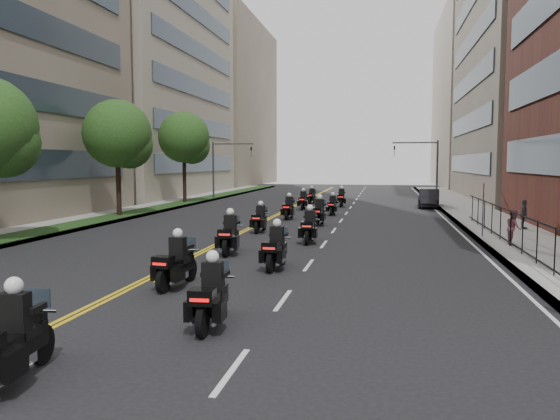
{
  "coord_description": "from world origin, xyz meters",
  "views": [
    {
      "loc": [
        5.76,
        -8.93,
        3.65
      ],
      "look_at": [
        1.67,
        12.65,
        1.71
      ],
      "focal_mm": 35.0,
      "sensor_mm": 36.0,
      "label": 1
    }
  ],
  "objects_px": {
    "pedestrian_c": "(524,214)",
    "pedestrian_b": "(513,227)",
    "motorcycle_10": "(303,201)",
    "motorcycle_5": "(309,228)",
    "motorcycle_7": "(319,213)",
    "motorcycle_9": "(333,206)",
    "motorcycle_3": "(276,249)",
    "parked_sedan": "(429,198)",
    "motorcycle_1": "(211,297)",
    "motorcycle_0": "(11,343)",
    "motorcycle_4": "(230,236)",
    "motorcycle_2": "(176,264)",
    "motorcycle_6": "(260,220)",
    "motorcycle_11": "(341,198)",
    "motorcycle_12": "(312,197)",
    "motorcycle_8": "(289,209)"
  },
  "relations": [
    {
      "from": "pedestrian_c",
      "to": "pedestrian_b",
      "type": "bearing_deg",
      "value": 167.71
    },
    {
      "from": "motorcycle_10",
      "to": "motorcycle_5",
      "type": "bearing_deg",
      "value": -82.8
    },
    {
      "from": "motorcycle_7",
      "to": "motorcycle_9",
      "type": "distance_m",
      "value": 6.33
    },
    {
      "from": "motorcycle_3",
      "to": "parked_sedan",
      "type": "xyz_separation_m",
      "value": [
        7.21,
        27.09,
        0.06
      ]
    },
    {
      "from": "motorcycle_1",
      "to": "motorcycle_3",
      "type": "height_order",
      "value": "motorcycle_3"
    },
    {
      "from": "parked_sedan",
      "to": "pedestrian_b",
      "type": "height_order",
      "value": "pedestrian_b"
    },
    {
      "from": "motorcycle_0",
      "to": "parked_sedan",
      "type": "xyz_separation_m",
      "value": [
        9.59,
        37.43,
        0.04
      ]
    },
    {
      "from": "motorcycle_0",
      "to": "motorcycle_1",
      "type": "bearing_deg",
      "value": 52.03
    },
    {
      "from": "motorcycle_5",
      "to": "pedestrian_c",
      "type": "distance_m",
      "value": 12.13
    },
    {
      "from": "motorcycle_0",
      "to": "motorcycle_4",
      "type": "relative_size",
      "value": 0.97
    },
    {
      "from": "motorcycle_7",
      "to": "pedestrian_b",
      "type": "xyz_separation_m",
      "value": [
        9.05,
        -6.81,
        0.19
      ]
    },
    {
      "from": "motorcycle_10",
      "to": "pedestrian_b",
      "type": "xyz_separation_m",
      "value": [
        11.5,
        -17.17,
        0.24
      ]
    },
    {
      "from": "motorcycle_2",
      "to": "motorcycle_6",
      "type": "xyz_separation_m",
      "value": [
        -0.39,
        12.74,
        -0.04
      ]
    },
    {
      "from": "pedestrian_c",
      "to": "motorcycle_4",
      "type": "bearing_deg",
      "value": 130.63
    },
    {
      "from": "motorcycle_3",
      "to": "pedestrian_b",
      "type": "xyz_separation_m",
      "value": [
        9.01,
        6.28,
        0.22
      ]
    },
    {
      "from": "motorcycle_5",
      "to": "motorcycle_6",
      "type": "xyz_separation_m",
      "value": [
        -3.04,
        3.3,
        -0.04
      ]
    },
    {
      "from": "motorcycle_9",
      "to": "motorcycle_11",
      "type": "distance_m",
      "value": 7.17
    },
    {
      "from": "motorcycle_4",
      "to": "motorcycle_5",
      "type": "height_order",
      "value": "motorcycle_4"
    },
    {
      "from": "motorcycle_11",
      "to": "pedestrian_b",
      "type": "relative_size",
      "value": 1.56
    },
    {
      "from": "pedestrian_b",
      "to": "motorcycle_4",
      "type": "bearing_deg",
      "value": 108.64
    },
    {
      "from": "motorcycle_2",
      "to": "pedestrian_b",
      "type": "height_order",
      "value": "motorcycle_2"
    },
    {
      "from": "motorcycle_9",
      "to": "parked_sedan",
      "type": "distance_m",
      "value": 10.42
    },
    {
      "from": "motorcycle_0",
      "to": "motorcycle_10",
      "type": "height_order",
      "value": "motorcycle_0"
    },
    {
      "from": "motorcycle_6",
      "to": "motorcycle_9",
      "type": "xyz_separation_m",
      "value": [
        2.86,
        9.93,
        -0.03
      ]
    },
    {
      "from": "motorcycle_3",
      "to": "motorcycle_10",
      "type": "relative_size",
      "value": 1.04
    },
    {
      "from": "motorcycle_7",
      "to": "motorcycle_0",
      "type": "bearing_deg",
      "value": -91.95
    },
    {
      "from": "motorcycle_5",
      "to": "motorcycle_11",
      "type": "height_order",
      "value": "motorcycle_5"
    },
    {
      "from": "motorcycle_1",
      "to": "parked_sedan",
      "type": "relative_size",
      "value": 0.52
    },
    {
      "from": "motorcycle_10",
      "to": "motorcycle_2",
      "type": "bearing_deg",
      "value": -91.71
    },
    {
      "from": "motorcycle_7",
      "to": "motorcycle_10",
      "type": "bearing_deg",
      "value": 107.1
    },
    {
      "from": "motorcycle_6",
      "to": "pedestrian_b",
      "type": "distance_m",
      "value": 12.16
    },
    {
      "from": "motorcycle_11",
      "to": "parked_sedan",
      "type": "relative_size",
      "value": 0.52
    },
    {
      "from": "motorcycle_0",
      "to": "motorcycle_3",
      "type": "bearing_deg",
      "value": 71.25
    },
    {
      "from": "motorcycle_11",
      "to": "motorcycle_12",
      "type": "bearing_deg",
      "value": 134.99
    },
    {
      "from": "motorcycle_2",
      "to": "motorcycle_10",
      "type": "xyz_separation_m",
      "value": [
        -0.16,
        26.7,
        -0.03
      ]
    },
    {
      "from": "motorcycle_4",
      "to": "motorcycle_11",
      "type": "distance_m",
      "value": 24.08
    },
    {
      "from": "motorcycle_3",
      "to": "motorcycle_8",
      "type": "xyz_separation_m",
      "value": [
        -2.35,
        16.16,
        -0.01
      ]
    },
    {
      "from": "pedestrian_c",
      "to": "motorcycle_11",
      "type": "bearing_deg",
      "value": 41.17
    },
    {
      "from": "motorcycle_2",
      "to": "motorcycle_11",
      "type": "bearing_deg",
      "value": 91.37
    },
    {
      "from": "motorcycle_2",
      "to": "motorcycle_6",
      "type": "height_order",
      "value": "motorcycle_2"
    },
    {
      "from": "motorcycle_11",
      "to": "motorcycle_12",
      "type": "relative_size",
      "value": 1.09
    },
    {
      "from": "motorcycle_8",
      "to": "motorcycle_11",
      "type": "distance_m",
      "value": 10.75
    },
    {
      "from": "motorcycle_9",
      "to": "motorcycle_7",
      "type": "bearing_deg",
      "value": -89.21
    },
    {
      "from": "motorcycle_5",
      "to": "pedestrian_b",
      "type": "relative_size",
      "value": 1.57
    },
    {
      "from": "pedestrian_b",
      "to": "motorcycle_8",
      "type": "bearing_deg",
      "value": 49.99
    },
    {
      "from": "motorcycle_12",
      "to": "motorcycle_1",
      "type": "bearing_deg",
      "value": -79.87
    },
    {
      "from": "motorcycle_10",
      "to": "motorcycle_0",
      "type": "bearing_deg",
      "value": -91.87
    },
    {
      "from": "motorcycle_5",
      "to": "motorcycle_9",
      "type": "bearing_deg",
      "value": 90.7
    },
    {
      "from": "motorcycle_8",
      "to": "motorcycle_10",
      "type": "distance_m",
      "value": 7.29
    },
    {
      "from": "motorcycle_3",
      "to": "motorcycle_5",
      "type": "bearing_deg",
      "value": 90.13
    }
  ]
}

